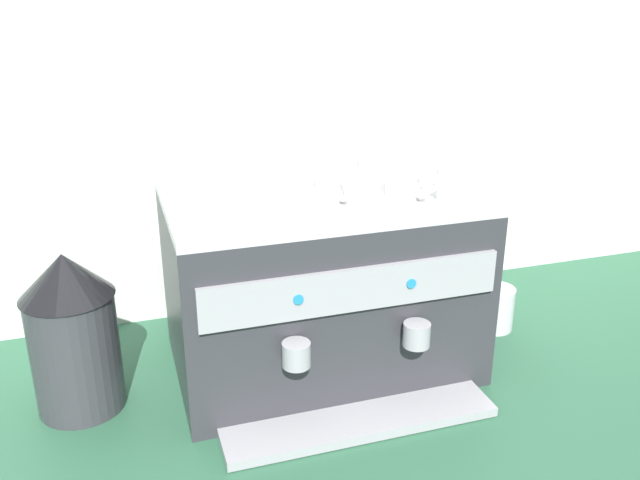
{
  "coord_description": "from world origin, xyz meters",
  "views": [
    {
      "loc": [
        -0.43,
        -1.34,
        0.86
      ],
      "look_at": [
        0.0,
        0.0,
        0.31
      ],
      "focal_mm": 37.82,
      "sensor_mm": 36.0,
      "label": 1
    }
  ],
  "objects_px": {
    "coffee_grinder": "(73,331)",
    "ceramic_cup_3": "(374,153)",
    "ceramic_cup_1": "(332,185)",
    "ceramic_cup_0": "(256,170)",
    "ceramic_cup_5": "(329,157)",
    "milk_pitcher": "(494,308)",
    "ceramic_bowl_1": "(407,172)",
    "espresso_machine": "(321,282)",
    "ceramic_cup_2": "(453,181)",
    "ceramic_bowl_3": "(307,178)",
    "ceramic_cup_4": "(404,181)",
    "ceramic_bowl_0": "(213,198)",
    "ceramic_bowl_2": "(286,202)"
  },
  "relations": [
    {
      "from": "espresso_machine",
      "to": "coffee_grinder",
      "type": "bearing_deg",
      "value": -178.48
    },
    {
      "from": "ceramic_cup_5",
      "to": "ceramic_bowl_1",
      "type": "distance_m",
      "value": 0.19
    },
    {
      "from": "ceramic_cup_1",
      "to": "ceramic_cup_3",
      "type": "height_order",
      "value": "ceramic_cup_3"
    },
    {
      "from": "ceramic_cup_0",
      "to": "ceramic_cup_5",
      "type": "distance_m",
      "value": 0.22
    },
    {
      "from": "espresso_machine",
      "to": "milk_pitcher",
      "type": "height_order",
      "value": "espresso_machine"
    },
    {
      "from": "espresso_machine",
      "to": "ceramic_cup_2",
      "type": "relative_size",
      "value": 6.36
    },
    {
      "from": "ceramic_cup_0",
      "to": "ceramic_cup_5",
      "type": "height_order",
      "value": "ceramic_cup_0"
    },
    {
      "from": "ceramic_bowl_1",
      "to": "milk_pitcher",
      "type": "xyz_separation_m",
      "value": [
        0.26,
        -0.01,
        -0.38
      ]
    },
    {
      "from": "ceramic_cup_5",
      "to": "milk_pitcher",
      "type": "xyz_separation_m",
      "value": [
        0.41,
        -0.13,
        -0.4
      ]
    },
    {
      "from": "ceramic_cup_0",
      "to": "milk_pitcher",
      "type": "height_order",
      "value": "ceramic_cup_0"
    },
    {
      "from": "ceramic_cup_0",
      "to": "ceramic_cup_4",
      "type": "relative_size",
      "value": 1.07
    },
    {
      "from": "coffee_grinder",
      "to": "ceramic_cup_3",
      "type": "bearing_deg",
      "value": 12.42
    },
    {
      "from": "ceramic_bowl_0",
      "to": "ceramic_bowl_2",
      "type": "relative_size",
      "value": 0.86
    },
    {
      "from": "ceramic_cup_5",
      "to": "ceramic_bowl_1",
      "type": "height_order",
      "value": "ceramic_cup_5"
    },
    {
      "from": "ceramic_cup_2",
      "to": "ceramic_bowl_3",
      "type": "distance_m",
      "value": 0.32
    },
    {
      "from": "ceramic_bowl_3",
      "to": "ceramic_cup_4",
      "type": "bearing_deg",
      "value": -39.39
    },
    {
      "from": "espresso_machine",
      "to": "ceramic_bowl_1",
      "type": "xyz_separation_m",
      "value": [
        0.22,
        0.03,
        0.23
      ]
    },
    {
      "from": "espresso_machine",
      "to": "coffee_grinder",
      "type": "height_order",
      "value": "espresso_machine"
    },
    {
      "from": "ceramic_cup_0",
      "to": "ceramic_cup_1",
      "type": "relative_size",
      "value": 1.15
    },
    {
      "from": "espresso_machine",
      "to": "ceramic_cup_1",
      "type": "bearing_deg",
      "value": -83.33
    },
    {
      "from": "ceramic_cup_0",
      "to": "ceramic_cup_2",
      "type": "xyz_separation_m",
      "value": [
        0.37,
        -0.21,
        -0.0
      ]
    },
    {
      "from": "espresso_machine",
      "to": "coffee_grinder",
      "type": "xyz_separation_m",
      "value": [
        -0.54,
        -0.01,
        -0.03
      ]
    },
    {
      "from": "ceramic_cup_5",
      "to": "ceramic_bowl_1",
      "type": "bearing_deg",
      "value": -40.0
    },
    {
      "from": "espresso_machine",
      "to": "ceramic_bowl_0",
      "type": "xyz_separation_m",
      "value": [
        -0.24,
        -0.02,
        0.23
      ]
    },
    {
      "from": "ceramic_cup_3",
      "to": "milk_pitcher",
      "type": "bearing_deg",
      "value": -22.13
    },
    {
      "from": "ceramic_bowl_2",
      "to": "ceramic_cup_0",
      "type": "bearing_deg",
      "value": 96.37
    },
    {
      "from": "espresso_machine",
      "to": "ceramic_cup_5",
      "type": "relative_size",
      "value": 5.41
    },
    {
      "from": "ceramic_cup_3",
      "to": "ceramic_bowl_0",
      "type": "relative_size",
      "value": 0.95
    },
    {
      "from": "ceramic_cup_1",
      "to": "ceramic_cup_0",
      "type": "bearing_deg",
      "value": 135.83
    },
    {
      "from": "ceramic_cup_1",
      "to": "ceramic_bowl_1",
      "type": "distance_m",
      "value": 0.23
    },
    {
      "from": "ceramic_cup_2",
      "to": "ceramic_bowl_3",
      "type": "xyz_separation_m",
      "value": [
        -0.26,
        0.18,
        -0.02
      ]
    },
    {
      "from": "ceramic_bowl_1",
      "to": "ceramic_cup_1",
      "type": "bearing_deg",
      "value": -156.83
    },
    {
      "from": "ceramic_bowl_2",
      "to": "coffee_grinder",
      "type": "bearing_deg",
      "value": 167.68
    },
    {
      "from": "ceramic_cup_1",
      "to": "milk_pitcher",
      "type": "bearing_deg",
      "value": 9.73
    },
    {
      "from": "ceramic_bowl_1",
      "to": "ceramic_cup_5",
      "type": "bearing_deg",
      "value": 140.0
    },
    {
      "from": "espresso_machine",
      "to": "ceramic_cup_4",
      "type": "bearing_deg",
      "value": -30.89
    },
    {
      "from": "ceramic_cup_0",
      "to": "ceramic_cup_2",
      "type": "distance_m",
      "value": 0.42
    },
    {
      "from": "ceramic_cup_1",
      "to": "espresso_machine",
      "type": "bearing_deg",
      "value": 96.67
    },
    {
      "from": "ceramic_cup_3",
      "to": "ceramic_cup_2",
      "type": "bearing_deg",
      "value": -77.28
    },
    {
      "from": "ceramic_cup_1",
      "to": "ceramic_cup_4",
      "type": "bearing_deg",
      "value": -12.98
    },
    {
      "from": "ceramic_cup_1",
      "to": "coffee_grinder",
      "type": "height_order",
      "value": "ceramic_cup_1"
    },
    {
      "from": "ceramic_bowl_1",
      "to": "milk_pitcher",
      "type": "relative_size",
      "value": 0.87
    },
    {
      "from": "ceramic_cup_3",
      "to": "ceramic_bowl_1",
      "type": "height_order",
      "value": "ceramic_cup_3"
    },
    {
      "from": "ceramic_cup_4",
      "to": "ceramic_cup_1",
      "type": "bearing_deg",
      "value": 167.02
    },
    {
      "from": "ceramic_cup_2",
      "to": "ceramic_bowl_1",
      "type": "distance_m",
      "value": 0.17
    },
    {
      "from": "ceramic_cup_4",
      "to": "ceramic_bowl_1",
      "type": "relative_size",
      "value": 1.11
    },
    {
      "from": "ceramic_cup_3",
      "to": "milk_pitcher",
      "type": "xyz_separation_m",
      "value": [
        0.3,
        -0.12,
        -0.41
      ]
    },
    {
      "from": "ceramic_cup_3",
      "to": "coffee_grinder",
      "type": "height_order",
      "value": "ceramic_cup_3"
    },
    {
      "from": "ceramic_cup_0",
      "to": "ceramic_bowl_1",
      "type": "xyz_separation_m",
      "value": [
        0.34,
        -0.04,
        -0.02
      ]
    },
    {
      "from": "ceramic_bowl_2",
      "to": "milk_pitcher",
      "type": "xyz_separation_m",
      "value": [
        0.59,
        0.13,
        -0.39
      ]
    }
  ]
}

